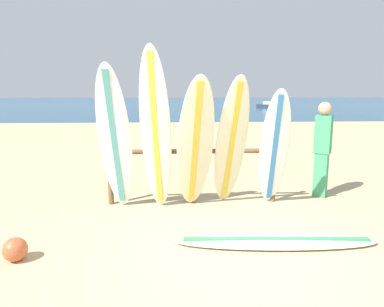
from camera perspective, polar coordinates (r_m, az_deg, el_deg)
name	(u,v)px	position (r m, az deg, el deg)	size (l,w,h in m)	color
ground_plane	(241,258)	(4.31, 7.90, -16.34)	(120.00, 120.00, 0.00)	tan
ocean_water	(177,102)	(61.82, -2.48, 8.31)	(120.00, 80.00, 0.01)	navy
surfboard_rack	(193,164)	(6.01, 0.16, -1.70)	(2.91, 0.09, 1.05)	brown
surfboard_leaning_far_left	(115,140)	(5.60, -12.36, 2.18)	(0.62, 0.82, 2.33)	white
surfboard_leaning_left	(156,132)	(5.47, -5.88, 3.51)	(0.59, 0.77, 2.58)	silver
surfboard_leaning_center_left	(195,145)	(5.51, 0.52, 1.39)	(0.69, 0.95, 2.16)	beige
surfboard_leaning_center	(231,143)	(5.70, 6.35, 1.64)	(0.62, 0.97, 2.16)	beige
surfboard_leaning_center_right	(274,150)	(5.82, 13.15, 0.62)	(0.55, 0.88, 1.96)	white
surfboard_lying_on_sand	(276,241)	(4.72, 13.43, -13.64)	(2.58, 0.65, 0.08)	silver
beachgoer_standing	(323,145)	(6.74, 20.35, 1.23)	(0.33, 0.31, 1.72)	#3F9966
small_boat_offshore	(267,105)	(42.55, 12.00, 7.64)	(2.41, 1.84, 0.71)	#333842
beach_ball	(15,249)	(4.61, -26.68, -13.70)	(0.27, 0.27, 0.27)	#CC5933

